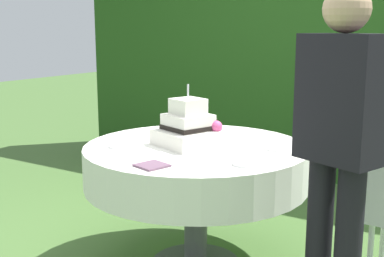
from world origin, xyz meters
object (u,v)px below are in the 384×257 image
(serving_plate_right, at_px, (227,136))
(napkin_stack, at_px, (152,165))
(standing_person, at_px, (339,143))
(serving_plate_near, at_px, (244,164))
(serving_plate_left, at_px, (276,148))
(cake_table, at_px, (196,166))
(serving_plate_far, at_px, (119,146))
(wedding_cake, at_px, (189,128))

(serving_plate_right, distance_m, napkin_stack, 0.81)
(standing_person, bearing_deg, napkin_stack, -165.26)
(serving_plate_near, height_order, serving_plate_left, same)
(cake_table, relative_size, napkin_stack, 9.36)
(serving_plate_far, bearing_deg, serving_plate_left, 28.63)
(wedding_cake, height_order, napkin_stack, wedding_cake)
(standing_person, bearing_deg, serving_plate_far, 179.77)
(serving_plate_near, relative_size, napkin_stack, 0.86)
(serving_plate_far, xyz_separation_m, standing_person, (1.25, -0.01, 0.17))
(napkin_stack, bearing_deg, serving_plate_far, 150.57)
(wedding_cake, relative_size, serving_plate_far, 3.51)
(serving_plate_far, height_order, standing_person, standing_person)
(wedding_cake, xyz_separation_m, napkin_stack, (0.09, -0.48, -0.09))
(serving_plate_right, bearing_deg, serving_plate_far, -124.36)
(serving_plate_near, bearing_deg, cake_table, 151.24)
(serving_plate_far, bearing_deg, serving_plate_right, 55.64)
(cake_table, distance_m, serving_plate_left, 0.48)
(cake_table, bearing_deg, napkin_stack, -84.06)
(serving_plate_near, relative_size, serving_plate_left, 0.88)
(cake_table, bearing_deg, wedding_cake, -157.43)
(serving_plate_left, xyz_separation_m, napkin_stack, (-0.38, -0.66, -0.00))
(serving_plate_right, bearing_deg, serving_plate_near, -54.80)
(serving_plate_left, distance_m, standing_person, 0.66)
(serving_plate_near, height_order, serving_plate_far, same)
(wedding_cake, bearing_deg, serving_plate_far, -140.85)
(wedding_cake, xyz_separation_m, serving_plate_left, (0.47, 0.17, -0.09))
(cake_table, xyz_separation_m, napkin_stack, (0.05, -0.50, 0.13))
(serving_plate_near, relative_size, standing_person, 0.07)
(cake_table, bearing_deg, serving_plate_far, -142.43)
(napkin_stack, xyz_separation_m, standing_person, (0.85, 0.22, 0.17))
(serving_plate_far, bearing_deg, napkin_stack, -29.43)
(serving_plate_near, bearing_deg, standing_person, -5.13)
(cake_table, bearing_deg, serving_plate_right, 81.95)
(serving_plate_near, bearing_deg, serving_plate_left, 89.01)
(serving_plate_far, bearing_deg, wedding_cake, 39.15)
(serving_plate_right, relative_size, napkin_stack, 0.78)
(cake_table, distance_m, standing_person, 0.99)
(serving_plate_right, bearing_deg, standing_person, -34.29)
(cake_table, distance_m, serving_plate_far, 0.46)
(serving_plate_far, bearing_deg, standing_person, -0.23)
(serving_plate_near, bearing_deg, napkin_stack, -144.59)
(serving_plate_far, distance_m, napkin_stack, 0.47)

